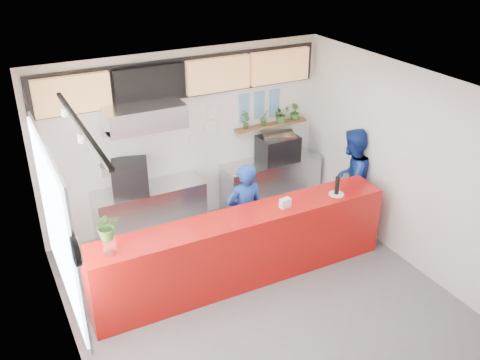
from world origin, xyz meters
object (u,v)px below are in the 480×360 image
object	(u,v)px
panini_oven	(130,177)
staff_center	(245,213)
service_counter	(243,248)
espresso_machine	(278,148)
staff_right	(350,179)
pepper_mill	(337,186)

from	to	relation	value
panini_oven	staff_center	world-z (taller)	staff_center
staff_center	service_counter	bearing A→B (deg)	61.79
espresso_machine	staff_center	xyz separation A→B (m)	(-1.37, -1.32, -0.31)
espresso_machine	service_counter	bearing A→B (deg)	-131.82
staff_right	pepper_mill	bearing A→B (deg)	20.60
service_counter	staff_center	bearing A→B (deg)	60.57
service_counter	staff_right	distance (m)	2.43
service_counter	panini_oven	distance (m)	2.18
service_counter	staff_right	world-z (taller)	staff_right
panini_oven	espresso_machine	world-z (taller)	panini_oven
panini_oven	staff_right	xyz separation A→B (m)	(3.41, -1.22, -0.26)
panini_oven	staff_right	bearing A→B (deg)	-3.87
service_counter	pepper_mill	distance (m)	1.68
panini_oven	staff_center	bearing A→B (deg)	-28.52
staff_right	pepper_mill	world-z (taller)	staff_right
staff_center	espresso_machine	bearing A→B (deg)	-134.70
panini_oven	service_counter	bearing A→B (deg)	-43.15
espresso_machine	staff_right	xyz separation A→B (m)	(0.70, -1.22, -0.24)
espresso_machine	pepper_mill	world-z (taller)	pepper_mill
staff_right	service_counter	bearing A→B (deg)	-5.26
panini_oven	pepper_mill	distance (m)	3.22
service_counter	espresso_machine	xyz separation A→B (m)	(1.64, 1.80, 0.57)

